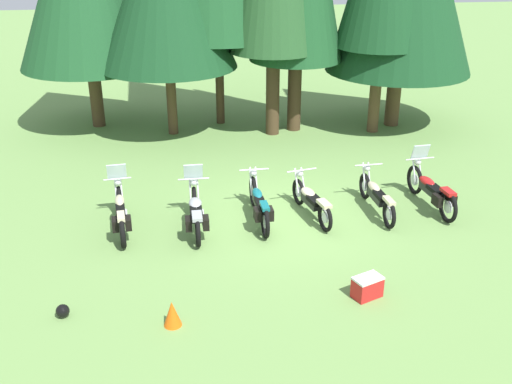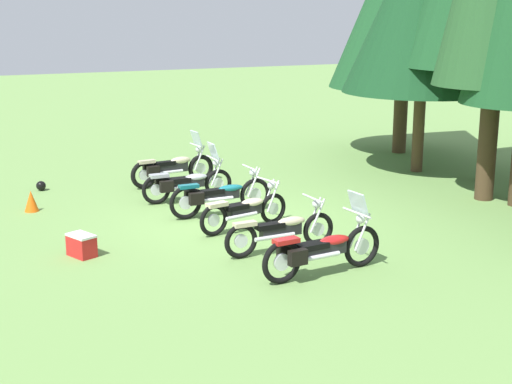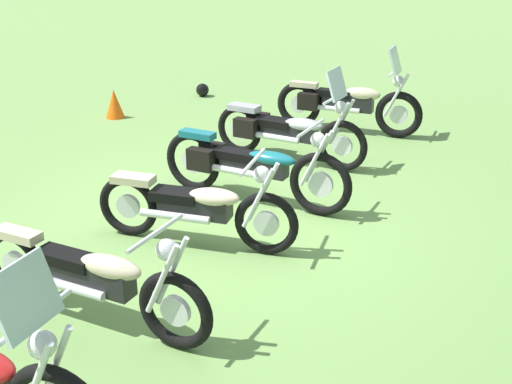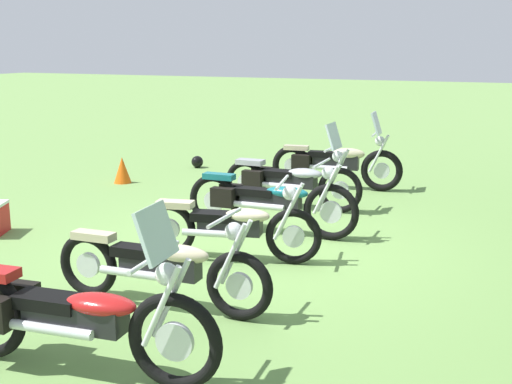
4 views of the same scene
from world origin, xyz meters
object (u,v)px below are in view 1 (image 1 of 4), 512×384
at_px(motorcycle_1, 196,212).
at_px(motorcycle_2, 259,204).
at_px(picnic_cooler, 367,287).
at_px(traffic_cone, 172,314).
at_px(motorcycle_3, 311,200).
at_px(motorcycle_5, 432,190).
at_px(motorcycle_4, 377,196).
at_px(dropped_helmet, 63,311).
at_px(motorcycle_0, 121,212).

bearing_deg(motorcycle_1, motorcycle_2, -80.97).
bearing_deg(picnic_cooler, motorcycle_2, 114.88).
xyz_separation_m(motorcycle_1, traffic_cone, (-0.58, -3.51, -0.22)).
xyz_separation_m(motorcycle_3, motorcycle_5, (3.04, 0.10, 0.05)).
bearing_deg(traffic_cone, motorcycle_4, 38.08).
bearing_deg(motorcycle_4, motorcycle_3, 89.34).
distance_m(motorcycle_2, traffic_cone, 4.29).
height_order(motorcycle_3, motorcycle_5, motorcycle_5).
bearing_deg(dropped_helmet, motorcycle_1, 50.03).
bearing_deg(motorcycle_2, motorcycle_5, -89.24).
relative_size(motorcycle_0, traffic_cone, 4.86).
bearing_deg(motorcycle_0, motorcycle_2, -95.41).
distance_m(motorcycle_2, picnic_cooler, 3.72).
bearing_deg(motorcycle_2, picnic_cooler, -156.67).
relative_size(motorcycle_2, dropped_helmet, 9.93).
distance_m(motorcycle_3, motorcycle_5, 3.04).
xyz_separation_m(motorcycle_4, traffic_cone, (-4.94, -3.87, -0.19)).
xyz_separation_m(motorcycle_1, motorcycle_4, (4.36, 0.36, -0.03)).
distance_m(motorcycle_4, motorcycle_5, 1.42).
xyz_separation_m(motorcycle_2, motorcycle_3, (1.26, 0.07, -0.02)).
distance_m(motorcycle_1, motorcycle_3, 2.76).
bearing_deg(motorcycle_3, motorcycle_0, 79.62).
bearing_deg(motorcycle_2, motorcycle_1, 97.73).
height_order(motorcycle_4, traffic_cone, motorcycle_4).
height_order(picnic_cooler, traffic_cone, traffic_cone).
xyz_separation_m(motorcycle_0, motorcycle_3, (4.43, 0.11, -0.04)).
xyz_separation_m(picnic_cooler, traffic_cone, (-3.62, -0.38, 0.03)).
height_order(motorcycle_3, traffic_cone, motorcycle_3).
bearing_deg(motorcycle_1, motorcycle_5, -86.13).
bearing_deg(traffic_cone, dropped_helmet, 165.36).
height_order(motorcycle_0, motorcycle_5, motorcycle_5).
height_order(motorcycle_0, motorcycle_2, motorcycle_0).
height_order(motorcycle_5, picnic_cooler, motorcycle_5).
height_order(motorcycle_0, traffic_cone, motorcycle_0).
xyz_separation_m(motorcycle_2, motorcycle_5, (4.29, 0.17, 0.02)).
xyz_separation_m(motorcycle_4, motorcycle_5, (1.42, 0.06, 0.05)).
bearing_deg(motorcycle_5, dropped_helmet, 106.98).
height_order(motorcycle_2, motorcycle_4, motorcycle_2).
xyz_separation_m(motorcycle_5, dropped_helmet, (-8.29, -3.42, -0.35)).
bearing_deg(motorcycle_0, motorcycle_3, -94.65).
xyz_separation_m(motorcycle_1, motorcycle_3, (2.74, 0.32, -0.03)).
bearing_deg(motorcycle_1, motorcycle_0, 82.89).
bearing_deg(picnic_cooler, motorcycle_4, 69.34).
distance_m(motorcycle_5, dropped_helmet, 8.98).
distance_m(motorcycle_3, traffic_cone, 5.07).
xyz_separation_m(motorcycle_0, traffic_cone, (1.11, -3.71, -0.22)).
relative_size(motorcycle_3, motorcycle_5, 0.88).
relative_size(motorcycle_1, picnic_cooler, 3.57).
height_order(motorcycle_2, motorcycle_3, motorcycle_2).
distance_m(motorcycle_3, dropped_helmet, 6.23).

